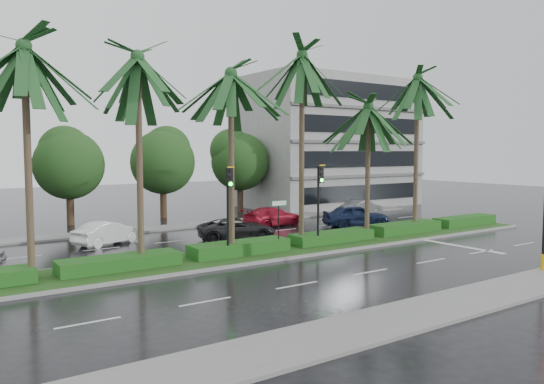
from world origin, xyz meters
TOP-DOWN VIEW (x-y plane):
  - ground at (0.00, 0.00)m, footprint 120.00×120.00m
  - near_sidewalk at (0.00, -10.20)m, footprint 40.00×2.40m
  - far_sidewalk at (0.00, 12.00)m, footprint 40.00×2.00m
  - median at (0.00, 1.00)m, footprint 36.00×4.00m
  - hedge at (0.00, 1.00)m, footprint 35.20×1.40m
  - lane_markings at (3.04, -0.43)m, footprint 34.00×13.06m
  - palm_row at (-1.25, 1.02)m, footprint 26.30×4.20m
  - signal_median_left at (-4.00, 0.30)m, footprint 0.34×0.42m
  - signal_median_right at (1.50, 0.30)m, footprint 0.34×0.42m
  - street_sign at (-1.00, 0.48)m, footprint 0.95×0.09m
  - bg_trees at (0.20, 17.59)m, footprint 33.31×5.35m
  - building at (17.00, 18.00)m, footprint 16.00×10.00m
  - car_white at (-7.26, 8.19)m, footprint 2.80×4.21m
  - car_darkgrey at (-0.50, 5.45)m, footprint 3.37×5.01m
  - car_red at (4.47, 8.94)m, footprint 2.43×4.76m
  - car_blue at (8.97, 5.38)m, footprint 3.42×4.87m
  - car_grey at (13.47, 9.45)m, footprint 2.01×4.14m

SIDE VIEW (x-z plane):
  - ground at x=0.00m, z-range 0.00..0.00m
  - lane_markings at x=3.04m, z-range 0.00..0.01m
  - near_sidewalk at x=0.00m, z-range 0.00..0.12m
  - far_sidewalk at x=0.00m, z-range 0.00..0.12m
  - median at x=0.00m, z-range 0.00..0.16m
  - hedge at x=0.00m, z-range 0.15..0.75m
  - car_darkgrey at x=-0.50m, z-range 0.00..1.28m
  - car_grey at x=13.47m, z-range 0.00..1.31m
  - car_white at x=-7.26m, z-range 0.00..1.31m
  - car_red at x=4.47m, z-range 0.00..1.32m
  - car_blue at x=8.97m, z-range 0.00..1.54m
  - street_sign at x=-1.00m, z-range 0.82..3.42m
  - signal_median_left at x=-4.00m, z-range 0.82..5.18m
  - signal_median_right at x=1.50m, z-range 0.82..5.18m
  - bg_trees at x=0.20m, z-range 0.87..8.61m
  - building at x=17.00m, z-range 0.00..12.00m
  - palm_row at x=-1.25m, z-range 3.06..13.98m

